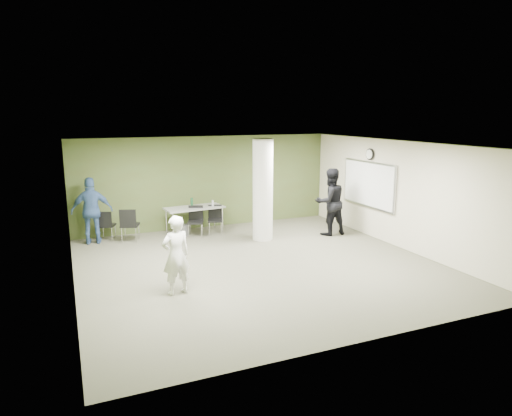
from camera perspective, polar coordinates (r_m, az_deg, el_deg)
name	(u,v)px	position (r m, az deg, el deg)	size (l,w,h in m)	color
floor	(258,265)	(10.74, 0.25, -7.12)	(8.00, 8.00, 0.00)	#515040
ceiling	(258,144)	(10.18, 0.26, 7.96)	(8.00, 8.00, 0.00)	white
wall_back	(207,182)	(14.08, -6.18, 3.23)	(8.00, 0.02, 2.80)	#485025
wall_left	(69,222)	(9.57, -22.36, -1.68)	(0.02, 8.00, 2.80)	#485025
wall_right_cream	(399,194)	(12.47, 17.41, 1.64)	(0.02, 8.00, 2.80)	beige
column	(263,190)	(12.56, 0.85, 2.26)	(0.56, 0.56, 2.80)	silver
whiteboard	(368,184)	(13.33, 13.86, 2.90)	(0.05, 2.30, 1.30)	silver
wall_clock	(370,154)	(13.23, 14.05, 6.54)	(0.06, 0.32, 0.32)	black
folding_table	(194,209)	(13.38, -7.70, -0.08)	(1.75, 0.91, 1.05)	gray
wastebasket	(184,230)	(13.37, -8.94, -2.73)	(0.28, 0.28, 0.32)	#4C4C4C
chair_back_left	(106,223)	(13.29, -18.24, -1.84)	(0.54, 0.54, 0.84)	black
chair_back_right	(129,223)	(12.93, -15.58, -1.77)	(0.60, 0.60, 0.93)	black
chair_table_left	(196,219)	(13.20, -7.55, -1.33)	(0.56, 0.56, 0.87)	black
chair_table_right	(215,217)	(13.42, -5.13, -1.15)	(0.52, 0.52, 0.84)	black
woman_white	(176,255)	(8.98, -9.98, -5.85)	(0.57, 0.38, 1.58)	white
man_black	(330,202)	(13.31, 9.24, 0.77)	(0.94, 0.73, 1.94)	black
man_blue	(92,211)	(13.01, -19.82, -0.33)	(1.06, 0.44, 1.81)	#39578E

